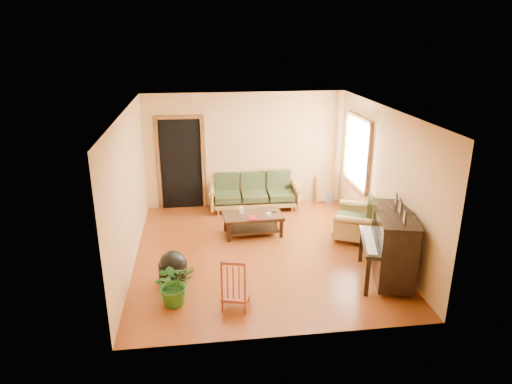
{
  "coord_description": "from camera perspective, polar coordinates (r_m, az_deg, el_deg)",
  "views": [
    {
      "loc": [
        -1.06,
        -7.5,
        3.83
      ],
      "look_at": [
        -0.05,
        0.2,
        1.1
      ],
      "focal_mm": 32.0,
      "sensor_mm": 36.0,
      "label": 1
    }
  ],
  "objects": [
    {
      "name": "window",
      "position": [
        9.67,
        12.59,
        4.96
      ],
      "size": [
        0.12,
        1.36,
        1.46
      ],
      "primitive_type": "cube",
      "color": "white",
      "rests_on": "right_wall"
    },
    {
      "name": "doorway",
      "position": [
        10.37,
        -9.35,
        3.42
      ],
      "size": [
        1.08,
        0.16,
        2.05
      ],
      "primitive_type": "cube",
      "color": "black",
      "rests_on": "floor"
    },
    {
      "name": "candle",
      "position": [
        9.04,
        -1.82,
        -2.32
      ],
      "size": [
        0.09,
        0.09,
        0.13
      ],
      "primitive_type": "cylinder",
      "rotation": [
        0.0,
        0.0,
        -0.24
      ],
      "color": "white",
      "rests_on": "coffee_table"
    },
    {
      "name": "armchair",
      "position": [
        9.05,
        12.2,
        -2.97
      ],
      "size": [
        1.17,
        1.19,
        0.91
      ],
      "primitive_type": "cube",
      "rotation": [
        0.0,
        0.0,
        -0.43
      ],
      "color": "olive",
      "rests_on": "floor"
    },
    {
      "name": "coffee_table",
      "position": [
        9.1,
        -0.4,
        -4.06
      ],
      "size": [
        1.2,
        0.71,
        0.42
      ],
      "primitive_type": "cube",
      "rotation": [
        0.0,
        0.0,
        0.06
      ],
      "color": "black",
      "rests_on": "floor"
    },
    {
      "name": "red_chair",
      "position": [
        6.72,
        -2.59,
        -11.21
      ],
      "size": [
        0.48,
        0.51,
        0.83
      ],
      "primitive_type": "cube",
      "rotation": [
        0.0,
        0.0,
        -0.27
      ],
      "color": "maroon",
      "rests_on": "floor"
    },
    {
      "name": "remote",
      "position": [
        9.13,
        2.26,
        -2.51
      ],
      "size": [
        0.14,
        0.06,
        0.01
      ],
      "primitive_type": "cube",
      "rotation": [
        0.0,
        0.0,
        0.19
      ],
      "color": "black",
      "rests_on": "coffee_table"
    },
    {
      "name": "potted_plant",
      "position": [
        6.93,
        -10.18,
        -11.17
      ],
      "size": [
        0.75,
        0.69,
        0.69
      ],
      "primitive_type": "imported",
      "rotation": [
        0.0,
        0.0,
        0.3
      ],
      "color": "#255C1A",
      "rests_on": "floor"
    },
    {
      "name": "footstool",
      "position": [
        7.48,
        -10.31,
        -9.86
      ],
      "size": [
        0.59,
        0.59,
        0.43
      ],
      "primitive_type": "cylinder",
      "rotation": [
        0.0,
        0.0,
        0.38
      ],
      "color": "black",
      "rests_on": "floor"
    },
    {
      "name": "glass_jar",
      "position": [
        8.93,
        1.59,
        -2.83
      ],
      "size": [
        0.1,
        0.1,
        0.06
      ],
      "primitive_type": "cylinder",
      "rotation": [
        0.0,
        0.0,
        0.02
      ],
      "color": "white",
      "rests_on": "coffee_table"
    },
    {
      "name": "floor",
      "position": [
        8.49,
        0.53,
        -7.45
      ],
      "size": [
        5.0,
        5.0,
        0.0
      ],
      "primitive_type": "plane",
      "color": "#63290D",
      "rests_on": "ground"
    },
    {
      "name": "book",
      "position": [
        8.82,
        -0.97,
        -3.27
      ],
      "size": [
        0.17,
        0.23,
        0.02
      ],
      "primitive_type": "imported",
      "rotation": [
        0.0,
        0.0,
        -0.04
      ],
      "color": "maroon",
      "rests_on": "coffee_table"
    },
    {
      "name": "ceramic_crock",
      "position": [
        10.96,
        9.2,
        -0.67
      ],
      "size": [
        0.25,
        0.25,
        0.24
      ],
      "primitive_type": "cylinder",
      "rotation": [
        0.0,
        0.0,
        -0.31
      ],
      "color": "#2F488D",
      "rests_on": "floor"
    },
    {
      "name": "piano",
      "position": [
        7.67,
        16.75,
        -6.58
      ],
      "size": [
        1.09,
        1.47,
        1.16
      ],
      "primitive_type": "cube",
      "rotation": [
        0.0,
        0.0,
        -0.27
      ],
      "color": "black",
      "rests_on": "floor"
    },
    {
      "name": "leaning_frame",
      "position": [
        10.9,
        8.76,
        0.39
      ],
      "size": [
        0.49,
        0.13,
        0.65
      ],
      "primitive_type": "cube",
      "rotation": [
        0.0,
        0.0,
        0.05
      ],
      "color": "#B78E3D",
      "rests_on": "floor"
    },
    {
      "name": "sofa",
      "position": [
        10.32,
        -0.25,
        0.14
      ],
      "size": [
        2.01,
        0.86,
        0.86
      ],
      "primitive_type": "cube",
      "rotation": [
        0.0,
        0.0,
        -0.01
      ],
      "color": "olive",
      "rests_on": "floor"
    }
  ]
}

